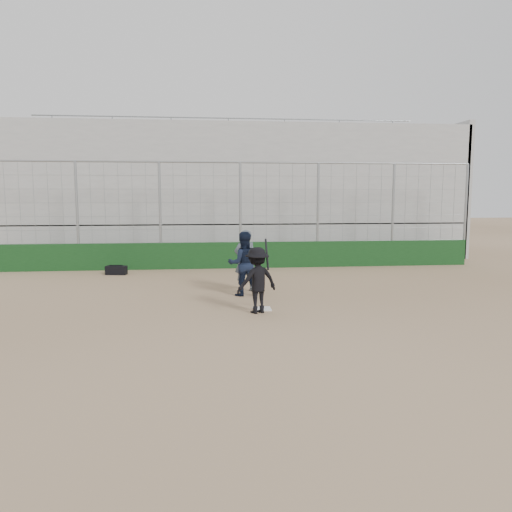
{
  "coord_description": "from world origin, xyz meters",
  "views": [
    {
      "loc": [
        -1.42,
        -11.92,
        2.81
      ],
      "look_at": [
        0.0,
        1.4,
        1.15
      ],
      "focal_mm": 35.0,
      "sensor_mm": 36.0,
      "label": 1
    }
  ],
  "objects": [
    {
      "name": "batter_at_plate",
      "position": [
        -0.16,
        -0.32,
        0.79
      ],
      "size": [
        1.16,
        0.93,
        1.74
      ],
      "color": "black",
      "rests_on": "ground"
    },
    {
      "name": "backstop",
      "position": [
        0.0,
        7.0,
        0.96
      ],
      "size": [
        18.1,
        0.25,
        4.04
      ],
      "color": "#103514",
      "rests_on": "ground"
    },
    {
      "name": "bleachers",
      "position": [
        0.0,
        11.95,
        2.92
      ],
      "size": [
        20.25,
        6.7,
        6.98
      ],
      "color": "#9B9B9B",
      "rests_on": "ground"
    },
    {
      "name": "ground",
      "position": [
        0.0,
        0.0,
        0.0
      ],
      "size": [
        90.0,
        90.0,
        0.0
      ],
      "primitive_type": "plane",
      "color": "brown",
      "rests_on": "ground"
    },
    {
      "name": "umpire",
      "position": [
        -0.21,
        2.37,
        0.81
      ],
      "size": [
        0.73,
        0.56,
        1.62
      ],
      "primitive_type": "imported",
      "rotation": [
        0.0,
        0.0,
        3.35
      ],
      "color": "#454D57",
      "rests_on": "ground"
    },
    {
      "name": "catcher_crouched",
      "position": [
        -0.32,
        1.72,
        0.6
      ],
      "size": [
        0.95,
        0.78,
        1.2
      ],
      "color": "black",
      "rests_on": "ground"
    },
    {
      "name": "equipment_bag",
      "position": [
        -4.47,
        5.85,
        0.16
      ],
      "size": [
        0.76,
        0.43,
        0.35
      ],
      "color": "black",
      "rests_on": "ground"
    },
    {
      "name": "home_plate",
      "position": [
        0.0,
        0.0,
        0.01
      ],
      "size": [
        0.44,
        0.44,
        0.02
      ],
      "primitive_type": "cube",
      "color": "white",
      "rests_on": "ground"
    }
  ]
}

